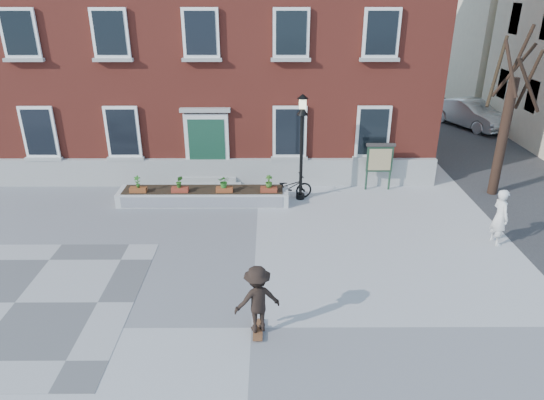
{
  "coord_description": "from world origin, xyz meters",
  "views": [
    {
      "loc": [
        0.44,
        -9.15,
        7.3
      ],
      "look_at": [
        0.5,
        4.0,
        1.5
      ],
      "focal_mm": 32.0,
      "sensor_mm": 36.0,
      "label": 1
    }
  ],
  "objects_px": {
    "lamp_post": "(302,133)",
    "notice_board": "(380,159)",
    "bystander": "(500,217)",
    "bicycle": "(288,188)",
    "skateboarder": "(257,300)",
    "parked_car": "(470,114)"
  },
  "relations": [
    {
      "from": "lamp_post",
      "to": "notice_board",
      "type": "height_order",
      "value": "lamp_post"
    },
    {
      "from": "bystander",
      "to": "lamp_post",
      "type": "relative_size",
      "value": 0.45
    },
    {
      "from": "bicycle",
      "to": "skateboarder",
      "type": "relative_size",
      "value": 1.04
    },
    {
      "from": "bystander",
      "to": "notice_board",
      "type": "relative_size",
      "value": 0.95
    },
    {
      "from": "bystander",
      "to": "lamp_post",
      "type": "xyz_separation_m",
      "value": [
        -5.86,
        3.45,
        1.65
      ]
    },
    {
      "from": "bicycle",
      "to": "parked_car",
      "type": "bearing_deg",
      "value": -60.08
    },
    {
      "from": "parked_car",
      "to": "skateboarder",
      "type": "height_order",
      "value": "skateboarder"
    },
    {
      "from": "skateboarder",
      "to": "bystander",
      "type": "bearing_deg",
      "value": 30.05
    },
    {
      "from": "bicycle",
      "to": "lamp_post",
      "type": "bearing_deg",
      "value": -97.88
    },
    {
      "from": "parked_car",
      "to": "notice_board",
      "type": "height_order",
      "value": "notice_board"
    },
    {
      "from": "parked_car",
      "to": "bystander",
      "type": "distance_m",
      "value": 14.24
    },
    {
      "from": "lamp_post",
      "to": "bicycle",
      "type": "bearing_deg",
      "value": -173.95
    },
    {
      "from": "parked_car",
      "to": "notice_board",
      "type": "bearing_deg",
      "value": -152.05
    },
    {
      "from": "bicycle",
      "to": "skateboarder",
      "type": "distance_m",
      "value": 7.69
    },
    {
      "from": "bicycle",
      "to": "skateboarder",
      "type": "xyz_separation_m",
      "value": [
        -0.97,
        -7.62,
        0.42
      ]
    },
    {
      "from": "bystander",
      "to": "notice_board",
      "type": "distance_m",
      "value": 5.18
    },
    {
      "from": "parked_car",
      "to": "bystander",
      "type": "height_order",
      "value": "bystander"
    },
    {
      "from": "notice_board",
      "to": "bicycle",
      "type": "bearing_deg",
      "value": -165.02
    },
    {
      "from": "parked_car",
      "to": "lamp_post",
      "type": "distance_m",
      "value": 14.44
    },
    {
      "from": "parked_car",
      "to": "bystander",
      "type": "relative_size",
      "value": 2.6
    },
    {
      "from": "bicycle",
      "to": "skateboarder",
      "type": "bearing_deg",
      "value": 158.8
    },
    {
      "from": "bicycle",
      "to": "bystander",
      "type": "relative_size",
      "value": 1.01
    }
  ]
}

